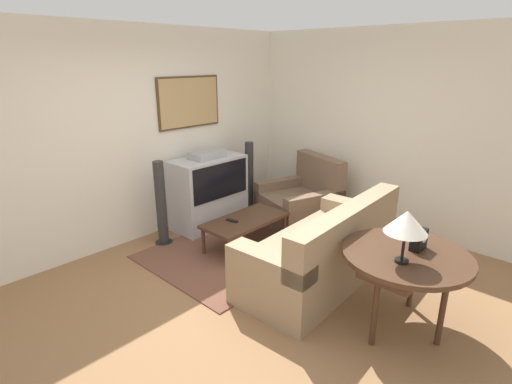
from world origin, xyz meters
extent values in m
plane|color=#8E6642|center=(0.00, 0.00, 0.00)|extent=(12.00, 12.00, 0.00)
cube|color=silver|center=(0.00, 2.13, 1.35)|extent=(12.00, 0.06, 2.70)
cube|color=#4C381E|center=(0.91, 2.08, 1.72)|extent=(1.02, 0.03, 0.69)
cube|color=tan|center=(0.91, 2.07, 1.72)|extent=(0.97, 0.01, 0.64)
cube|color=silver|center=(2.63, 0.00, 1.35)|extent=(0.06, 12.00, 2.70)
cube|color=brown|center=(0.66, 0.87, 0.01)|extent=(2.18, 1.68, 0.01)
cube|color=#B7B7BC|center=(0.91, 1.75, 0.22)|extent=(1.05, 0.54, 0.45)
cube|color=#B7B7BC|center=(0.91, 1.75, 0.72)|extent=(1.05, 0.54, 0.55)
cube|color=black|center=(0.91, 1.47, 0.72)|extent=(0.94, 0.01, 0.48)
cube|color=#9E9EA3|center=(0.91, 1.75, 1.04)|extent=(0.47, 0.30, 0.09)
cube|color=#9E8466|center=(0.75, -0.25, 0.24)|extent=(2.01, 0.99, 0.48)
cube|color=#9E8466|center=(0.77, -0.58, 0.69)|extent=(1.98, 0.33, 0.44)
cube|color=#9E8466|center=(1.61, -0.20, 0.32)|extent=(0.29, 0.89, 0.64)
cube|color=#9E8466|center=(-0.11, -0.30, 0.32)|extent=(0.29, 0.89, 0.64)
cube|color=#715F49|center=(1.20, -0.42, 0.65)|extent=(0.37, 0.14, 0.34)
cube|color=#715F49|center=(0.32, -0.47, 0.65)|extent=(0.37, 0.14, 0.34)
cube|color=brown|center=(1.94, 0.94, 0.19)|extent=(1.21, 1.24, 0.38)
cube|color=brown|center=(2.30, 0.82, 0.66)|extent=(0.48, 0.99, 0.55)
cube|color=brown|center=(2.07, 1.33, 0.26)|extent=(0.95, 0.45, 0.52)
cube|color=brown|center=(1.81, 0.55, 0.26)|extent=(0.95, 0.45, 0.52)
cube|color=#472D1E|center=(0.77, 0.87, 0.36)|extent=(1.11, 0.55, 0.04)
cylinder|color=#472D1E|center=(0.26, 0.65, 0.17)|extent=(0.04, 0.04, 0.34)
cylinder|color=#472D1E|center=(1.28, 0.65, 0.17)|extent=(0.04, 0.04, 0.34)
cylinder|color=#472D1E|center=(0.26, 1.10, 0.17)|extent=(0.04, 0.04, 0.34)
cylinder|color=#472D1E|center=(1.28, 1.10, 0.17)|extent=(0.04, 0.04, 0.34)
cylinder|color=#472D1E|center=(0.56, -1.26, 0.71)|extent=(1.08, 1.08, 0.04)
cube|color=#472D1E|center=(0.56, -1.26, 0.65)|extent=(0.91, 0.43, 0.08)
cylinder|color=#472D1E|center=(0.18, -1.20, 0.34)|extent=(0.05, 0.05, 0.69)
cylinder|color=#472D1E|center=(0.94, -1.20, 0.34)|extent=(0.05, 0.05, 0.69)
cylinder|color=#472D1E|center=(0.56, -1.60, 0.34)|extent=(0.05, 0.05, 0.69)
cylinder|color=black|center=(0.38, -1.29, 0.74)|extent=(0.11, 0.11, 0.02)
cylinder|color=black|center=(0.38, -1.29, 0.95)|extent=(0.02, 0.02, 0.38)
cone|color=white|center=(0.38, -1.29, 1.08)|extent=(0.34, 0.34, 0.18)
cube|color=black|center=(0.70, -1.29, 0.82)|extent=(0.17, 0.09, 0.18)
cylinder|color=white|center=(0.70, -1.34, 0.85)|extent=(0.09, 0.01, 0.09)
cube|color=black|center=(0.59, 0.93, 0.39)|extent=(0.07, 0.17, 0.02)
cylinder|color=black|center=(0.11, 1.72, 0.01)|extent=(0.22, 0.22, 0.02)
cylinder|color=#2D2D2D|center=(0.11, 1.72, 0.55)|extent=(0.13, 0.13, 1.10)
cylinder|color=black|center=(1.72, 1.72, 0.01)|extent=(0.22, 0.22, 0.02)
cylinder|color=#2D2D2D|center=(1.72, 1.72, 0.55)|extent=(0.13, 0.13, 1.10)
camera|label=1|loc=(-2.52, -2.40, 2.29)|focal=28.00mm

